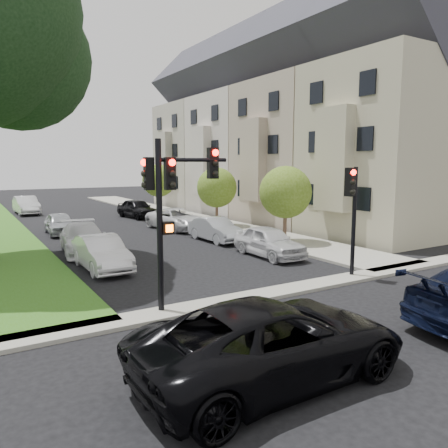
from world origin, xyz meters
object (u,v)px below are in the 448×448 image
car_parked_3 (137,208)px  traffic_signal_secondary (352,201)px  car_parked_0 (269,242)px  car_parked_5 (101,253)px  small_tree_a (285,192)px  car_parked_1 (216,229)px  car_cross_near (273,340)px  car_parked_2 (177,219)px  car_parked_9 (26,205)px  small_tree_b (217,188)px  car_parked_7 (60,223)px  small_tree_c (159,181)px  traffic_signal_main (172,194)px  car_parked_6 (84,238)px

car_parked_3 → traffic_signal_secondary: bearing=-97.0°
car_parked_0 → car_parked_5: 7.49m
small_tree_a → car_parked_0: size_ratio=1.00×
car_parked_1 → traffic_signal_secondary: bearing=-89.6°
traffic_signal_secondary → car_cross_near: size_ratio=0.72×
car_parked_3 → car_parked_2: bearing=-97.8°
car_parked_0 → car_parked_9: (-7.34, 24.37, 0.05)m
small_tree_b → car_parked_3: (-2.80, 7.68, -1.93)m
car_parked_7 → car_cross_near: bearing=-87.2°
small_tree_a → car_parked_2: 8.43m
small_tree_c → car_parked_0: small_tree_c is taller
car_parked_0 → car_parked_3: size_ratio=0.94×
small_tree_b → car_parked_5: bearing=-141.9°
traffic_signal_main → car_parked_1: traffic_signal_main is taller
traffic_signal_secondary → small_tree_c: bearing=84.3°
car_parked_2 → car_parked_9: size_ratio=1.08×
car_parked_2 → small_tree_a: bearing=-76.8°
traffic_signal_main → car_parked_7: (-0.04, 16.36, -2.76)m
small_tree_b → car_parked_1: 5.72m
small_tree_b → car_cross_near: bearing=-117.2°
car_parked_5 → car_parked_6: car_parked_6 is taller
car_cross_near → car_parked_9: car_cross_near is taller
car_parked_0 → car_parked_2: (-0.11, 9.82, -0.02)m
car_parked_3 → car_parked_6: bearing=-128.9°
small_tree_a → car_parked_5: (-9.99, -0.61, -2.08)m
small_tree_a → traffic_signal_main: traffic_signal_main is taller
small_tree_a → car_parked_6: size_ratio=0.85×
car_parked_6 → car_parked_0: bearing=-29.9°
small_tree_c → car_parked_5: 20.52m
car_parked_5 → car_parked_7: bearing=87.5°
car_parked_3 → car_parked_9: (-7.19, 7.34, 0.01)m
car_parked_0 → car_parked_9: car_parked_9 is taller
small_tree_c → car_parked_0: bearing=-97.8°
small_tree_c → car_parked_1: (-2.74, -14.55, -2.15)m
small_tree_a → car_cross_near: small_tree_a is taller
car_parked_1 → car_parked_6: 7.07m
traffic_signal_main → car_cross_near: 5.41m
car_parked_1 → car_parked_9: size_ratio=0.87×
traffic_signal_secondary → car_parked_6: (-7.41, 9.93, -2.19)m
small_tree_c → traffic_signal_main: traffic_signal_main is taller
small_tree_b → small_tree_c: 9.96m
traffic_signal_main → car_cross_near: traffic_signal_main is taller
small_tree_b → traffic_signal_secondary: traffic_signal_secondary is taller
traffic_signal_secondary → car_parked_2: 14.64m
traffic_signal_secondary → car_parked_0: bearing=93.3°
car_parked_3 → small_tree_c: bearing=31.0°
small_tree_c → small_tree_a: bearing=-90.0°
car_parked_1 → car_parked_5: bearing=-157.7°
traffic_signal_secondary → car_parked_2: bearing=91.5°
traffic_signal_secondary → car_cross_near: 8.87m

